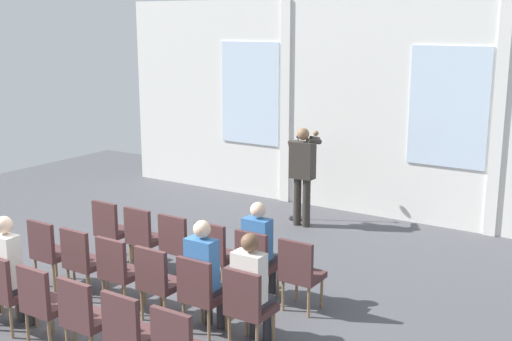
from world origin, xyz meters
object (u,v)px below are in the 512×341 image
Objects in this scene: chair_r1_c2 at (118,268)px; chair_r2_c3 at (84,314)px; chair_r0_c4 at (256,261)px; audience_r1_c4 at (205,271)px; chair_r0_c3 at (215,251)px; chair_r1_c0 at (49,249)px; chair_r1_c1 at (82,258)px; audience_r2_c1 at (10,267)px; chair_r0_c1 at (143,235)px; chair_r0_c5 at (300,271)px; mic_stand at (297,201)px; chair_r0_c0 at (111,227)px; speaker at (303,169)px; audience_r1_c5 at (252,284)px; chair_r1_c3 at (158,279)px; chair_r1_c4 at (201,291)px; chair_r2_c2 at (43,301)px; chair_r2_c4 at (129,330)px; audience_r0_c4 at (259,245)px; chair_r1_c5 at (248,304)px; chair_r0_c2 at (178,243)px; chair_r2_c1 at (6,288)px.

chair_r2_c3 is (0.64, -1.15, 0.00)m from chair_r1_c2.
chair_r0_c4 is 1.09m from audience_r1_c4.
chair_r0_c3 is 2.24m from chair_r1_c0.
audience_r2_c1 is (0.00, -1.07, 0.23)m from chair_r1_c1.
chair_r0_c5 is (2.56, 0.00, 0.00)m from chair_r0_c1.
audience_r1_c4 is at bearing -120.88° from chair_r0_c5.
mic_stand reaches higher than chair_r0_c0.
chair_r0_c1 is at bearing -105.60° from speaker.
audience_r1_c4 is 1.03× the size of audience_r1_c5.
chair_r0_c3 is 2.30m from chair_r2_c3.
mic_stand reaches higher than chair_r1_c3.
audience_r1_c4 reaches higher than chair_r1_c0.
chair_r1_c4 is 1.72m from chair_r2_c2.
chair_r0_c3 is 2.39m from chair_r2_c4.
audience_r0_c4 is 3.00m from audience_r2_c1.
speaker reaches higher than chair_r1_c3.
chair_r0_c3 is 1.00× the size of chair_r2_c3.
chair_r2_c4 is at bearing -90.00° from chair_r0_c4.
chair_r1_c5 is (1.28, -1.15, 0.00)m from chair_r0_c3.
chair_r1_c4 is at bearing -90.00° from audience_r1_c4.
audience_r1_c4 is at bearing -39.90° from chair_r0_c2.
chair_r1_c0 is at bearing 180.00° from chair_r1_c3.
chair_r2_c1 is at bearing -147.37° from audience_r1_c4.
chair_r0_c5 is at bearing -60.09° from mic_stand.
chair_r2_c1 is (-0.62, -5.68, 0.20)m from mic_stand.
chair_r0_c0 and chair_r0_c3 have the same top height.
chair_r2_c4 is at bearing -90.00° from audience_r1_c4.
chair_r2_c2 is at bearing -92.40° from speaker.
chair_r2_c1 is (-0.64, -1.15, 0.00)m from chair_r1_c2.
chair_r0_c4 is 1.72m from chair_r1_c2.
chair_r2_c3 is at bearing -119.10° from chair_r1_c4.
speaker is 1.84× the size of chair_r0_c2.
chair_r1_c3 is at bearing 41.93° from chair_r2_c1.
chair_r0_c0 and chair_r2_c3 have the same top height.
mic_stand reaches higher than chair_r0_c5.
chair_r0_c1 is 2.78m from audience_r1_c5.
audience_r0_c4 reaches higher than chair_r1_c1.
chair_r1_c0 is 0.64m from chair_r1_c1.
chair_r2_c3 is at bearing 0.00° from chair_r2_c1.
chair_r0_c4 is at bearing 120.93° from audience_r1_c5.
chair_r0_c3 is 1.00× the size of chair_r1_c1.
chair_r1_c1 and chair_r1_c2 have the same top height.
audience_r1_c4 is (1.05, -4.18, -0.26)m from speaker.
chair_r1_c1 is 1.00× the size of chair_r2_c3.
chair_r0_c2 is 2.24m from chair_r1_c5.
chair_r1_c0 is at bearing -178.54° from audience_r1_c5.
chair_r0_c4 is at bearing 0.00° from chair_r0_c2.
audience_r0_c4 is 1.25m from chair_r1_c4.
chair_r2_c2 is (0.02, -5.68, 0.20)m from mic_stand.
audience_r2_c1 is (0.64, -2.22, 0.23)m from chair_r0_c0.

